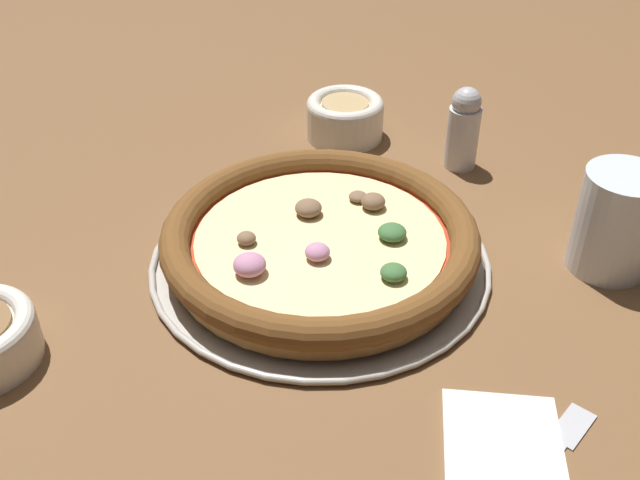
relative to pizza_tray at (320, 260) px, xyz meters
The scene contains 8 objects.
ground_plane 0.00m from the pizza_tray, ahead, with size 3.00×3.00×0.00m, color brown.
pizza_tray is the anchor object (origin of this frame).
pizza 0.03m from the pizza_tray, 110.69° to the right, with size 0.32×0.32×0.04m.
bowl_near 0.28m from the pizza_tray, 31.42° to the left, with size 0.10×0.10×0.05m.
drinking_cup 0.30m from the pizza_tray, 52.40° to the right, with size 0.08×0.08×0.11m.
napkin 0.28m from the pizza_tray, 111.11° to the right, with size 0.15×0.14×0.01m.
fork 0.31m from the pizza_tray, 109.77° to the right, with size 0.19×0.03×0.00m.
pepper_shaker 0.27m from the pizza_tray, ahead, with size 0.04×0.04×0.10m.
Camera 1 is at (-0.48, -0.38, 0.47)m, focal length 42.00 mm.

